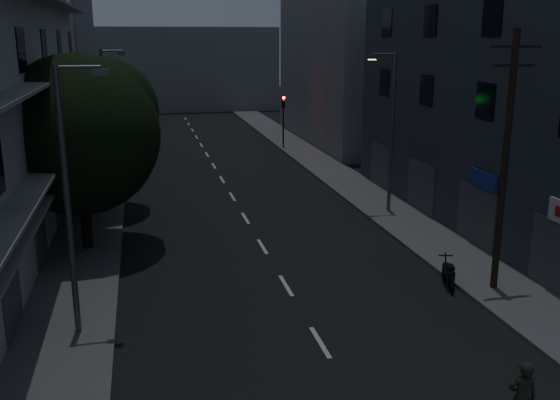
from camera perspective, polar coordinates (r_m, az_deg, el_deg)
name	(u,v)px	position (r m, az deg, el deg)	size (l,w,h in m)	color
ground	(231,195)	(36.23, -4.49, 0.50)	(160.00, 160.00, 0.00)	black
sidewalk_left	(97,201)	(35.97, -16.40, -0.04)	(3.00, 90.00, 0.15)	#565659
sidewalk_right	(354,187)	(37.95, 6.78, 1.21)	(3.00, 90.00, 0.15)	#565659
lane_markings	(218,172)	(42.26, -5.71, 2.53)	(0.15, 60.50, 0.01)	beige
building_right	(541,117)	(29.35, 22.76, 6.99)	(6.19, 28.00, 11.00)	#2D313D
building_far_left	(51,47)	(58.23, -20.17, 12.98)	(6.00, 20.00, 16.00)	slate
building_far_right	(341,65)	(54.52, 5.56, 12.15)	(6.00, 20.00, 13.00)	slate
building_far_end	(178,69)	(80.03, -9.30, 11.74)	(24.00, 8.00, 10.00)	slate
tree_near	(80,129)	(26.84, -17.78, 6.23)	(6.58, 6.58, 8.12)	black
tree_mid	(89,124)	(32.84, -17.10, 6.65)	(5.82, 5.82, 7.16)	black
tree_far	(101,98)	(45.82, -16.06, 8.93)	(5.88, 5.88, 7.27)	black
traffic_signal_far_right	(283,110)	(50.81, 0.31, 8.19)	(0.28, 0.37, 4.10)	black
traffic_signal_far_left	(121,113)	(50.66, -14.38, 7.71)	(0.28, 0.37, 4.10)	black
street_lamp_left_near	(70,189)	(18.95, -18.63, 0.94)	(1.51, 0.25, 8.00)	#525359
street_lamp_right	(390,125)	(31.90, 10.02, 6.80)	(1.51, 0.25, 8.00)	#55595D
street_lamp_left_far	(107,109)	(40.02, -15.55, 8.06)	(1.51, 0.25, 8.00)	#515258
utility_pole	(505,158)	(22.60, 19.90, 3.65)	(1.80, 0.24, 9.00)	black
motorcycle	(448,275)	(23.66, 15.14, -6.64)	(0.69, 1.76, 1.15)	black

